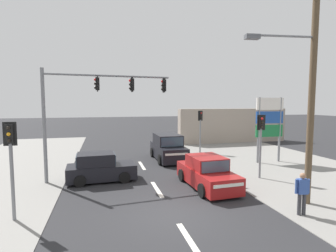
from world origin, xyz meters
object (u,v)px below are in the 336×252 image
at_px(hatchback_kerbside_parked, 100,168).
at_px(shopping_plaza_sign, 269,120).
at_px(utility_pole_foreground_right, 309,81).
at_px(sedan_receding_far, 207,173).
at_px(pedestrian_at_kerb, 302,191).
at_px(suv_oncoming_near, 168,148).
at_px(pedestal_signal_right_kerb, 261,136).
at_px(pedestal_signal_far_median, 200,124).
at_px(pedestal_signal_left_kerb, 11,154).
at_px(traffic_signal_mast, 91,100).

bearing_deg(hatchback_kerbside_parked, shopping_plaza_sign, 8.30).
distance_m(utility_pole_foreground_right, sedan_receding_far, 6.19).
bearing_deg(pedestrian_at_kerb, shopping_plaza_sign, 62.32).
height_order(suv_oncoming_near, pedestrian_at_kerb, suv_oncoming_near).
relative_size(pedestal_signal_right_kerb, sedan_receding_far, 0.82).
height_order(pedestal_signal_far_median, pedestrian_at_kerb, pedestal_signal_far_median).
bearing_deg(pedestrian_at_kerb, hatchback_kerbside_parked, 139.09).
bearing_deg(pedestal_signal_left_kerb, pedestal_signal_right_kerb, 12.16).
bearing_deg(utility_pole_foreground_right, sedan_receding_far, 135.14).
bearing_deg(shopping_plaza_sign, utility_pole_foreground_right, -114.80).
bearing_deg(pedestal_signal_far_median, suv_oncoming_near, -148.42).
xyz_separation_m(pedestal_signal_far_median, sedan_receding_far, (-2.97, -8.62, -1.71)).
xyz_separation_m(hatchback_kerbside_parked, sedan_receding_far, (5.19, -2.36, 0.00)).
relative_size(pedestal_signal_left_kerb, sedan_receding_far, 0.82).
bearing_deg(pedestal_signal_left_kerb, hatchback_kerbside_parked, 54.62).
bearing_deg(traffic_signal_mast, pedestal_signal_left_kerb, -118.96).
height_order(sedan_receding_far, pedestrian_at_kerb, pedestrian_at_kerb).
bearing_deg(traffic_signal_mast, suv_oncoming_near, 35.48).
xyz_separation_m(traffic_signal_mast, hatchback_kerbside_parked, (0.39, -0.49, -3.65)).
bearing_deg(sedan_receding_far, pedestal_signal_far_median, 70.97).
bearing_deg(sedan_receding_far, pedestal_signal_left_kerb, -167.30).
relative_size(utility_pole_foreground_right, shopping_plaza_sign, 2.06).
xyz_separation_m(pedestal_signal_right_kerb, sedan_receding_far, (-3.46, -0.66, -1.71)).
distance_m(pedestal_signal_right_kerb, shopping_plaza_sign, 4.50).
distance_m(pedestal_signal_left_kerb, sedan_receding_far, 8.55).
bearing_deg(suv_oncoming_near, shopping_plaza_sign, -20.62).
xyz_separation_m(traffic_signal_mast, pedestrian_at_kerb, (7.73, -6.86, -3.43)).
bearing_deg(hatchback_kerbside_parked, traffic_signal_mast, 128.03).
relative_size(utility_pole_foreground_right, traffic_signal_mast, 1.38).
bearing_deg(pedestal_signal_left_kerb, pedestal_signal_far_median, 43.18).
bearing_deg(sedan_receding_far, traffic_signal_mast, 152.96).
bearing_deg(shopping_plaza_sign, pedestal_signal_left_kerb, -157.97).
relative_size(shopping_plaza_sign, pedestrian_at_kerb, 2.82).
relative_size(pedestal_signal_far_median, hatchback_kerbside_parked, 0.96).
bearing_deg(traffic_signal_mast, pedestrian_at_kerb, -41.58).
distance_m(pedestal_signal_left_kerb, suv_oncoming_near, 11.59).
bearing_deg(hatchback_kerbside_parked, pedestal_signal_left_kerb, -125.38).
bearing_deg(traffic_signal_mast, shopping_plaza_sign, 5.71).
bearing_deg(pedestrian_at_kerb, pedestal_signal_right_kerb, 74.39).
height_order(traffic_signal_mast, suv_oncoming_near, traffic_signal_mast).
distance_m(pedestal_signal_right_kerb, pedestal_signal_left_kerb, 11.90).
xyz_separation_m(traffic_signal_mast, sedan_receding_far, (5.58, -2.85, -3.65)).
xyz_separation_m(utility_pole_foreground_right, pedestrian_at_kerb, (-0.94, -0.94, -4.17)).
bearing_deg(suv_oncoming_near, pedestal_signal_left_kerb, -132.90).
xyz_separation_m(shopping_plaza_sign, pedestrian_at_kerb, (-4.22, -8.05, -2.06)).
relative_size(pedestal_signal_right_kerb, shopping_plaza_sign, 0.77).
relative_size(traffic_signal_mast, pedestal_signal_far_median, 1.93).
height_order(traffic_signal_mast, shopping_plaza_sign, traffic_signal_mast).
bearing_deg(pedestrian_at_kerb, pedestal_signal_far_median, 86.27).
distance_m(traffic_signal_mast, suv_oncoming_near, 7.30).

